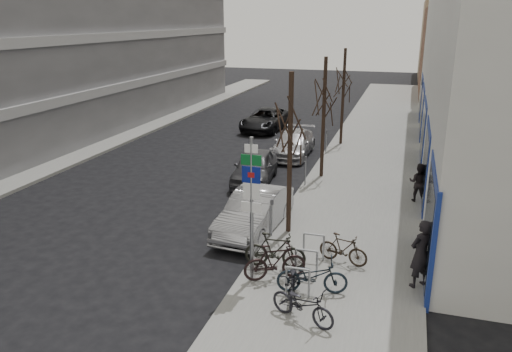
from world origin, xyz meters
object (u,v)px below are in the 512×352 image
Objects in this scene: bike_near_left at (293,281)px; lane_car at (266,119)px; bike_far_inner at (343,249)px; tree_mid at (325,89)px; bike_far_curb at (303,301)px; parked_car_front at (254,212)px; pedestrian_near at (421,254)px; pedestrian_far at (419,182)px; bike_rack at (306,260)px; meter_mid at (305,168)px; bike_mid_curb at (312,273)px; parked_car_mid at (255,167)px; tree_far at (344,74)px; meter_back at (326,139)px; bike_mid_inner at (275,250)px; meter_front at (272,214)px; tree_near at (291,116)px; highway_sign_pole at (252,201)px; parked_car_back at (293,144)px; bike_near_right at (275,262)px.

lane_car is (-6.44, 20.03, 0.03)m from bike_near_left.
lane_car is (-7.41, 17.68, 0.08)m from bike_far_inner.
bike_far_curb is at bearing -82.34° from tree_mid.
bike_far_inner is 3.73m from parked_car_front.
pedestrian_far is at bearing -131.52° from pedestrian_near.
bike_rack is 1.78× the size of meter_mid.
bike_mid_curb is 8.47m from pedestrian_far.
parked_car_mid is at bearing 43.93° from bike_far_curb.
tree_far is 4.33× the size of meter_back.
bike_mid_inner is (-1.28, 1.04, -0.02)m from bike_mid_curb.
meter_front is 4.97m from bike_far_curb.
tree_near is 4.44m from bike_far_inner.
meter_mid is 7.69m from bike_mid_inner.
bike_near_left is at bearing -84.04° from tree_mid.
bike_rack is 1.31× the size of bike_far_curb.
bike_mid_curb is 1.23× the size of bike_far_inner.
highway_sign_pole is 9.11m from pedestrian_far.
bike_rack is 3.74m from parked_car_front.
highway_sign_pole is 2.25× the size of bike_mid_curb.
tree_far is 1.20× the size of parked_car_back.
highway_sign_pole reaches higher than bike_near_left.
parked_car_front is (-0.75, -5.03, -0.20)m from meter_mid.
meter_front reaches higher than bike_far_curb.
bike_mid_inner reaches higher than bike_rack.
tree_near is 17.10m from lane_car.
meter_back is at bearing -39.20° from pedestrian_far.
meter_front is 0.68× the size of bike_mid_curb.
highway_sign_pole is at bearing -70.70° from lane_car.
meter_front is (-1.65, 2.40, 0.26)m from bike_rack.
meter_front is at bearing -90.00° from meter_mid.
bike_near_left is 1.07× the size of pedestrian_far.
parked_car_back is (-3.71, 15.14, -0.01)m from bike_far_curb.
parked_car_front is (-3.28, 1.76, 0.10)m from bike_far_inner.
bike_near_left is at bearing -73.75° from parked_car_mid.
tree_near is 3.27× the size of bike_near_left.
meter_mid is at bearing 35.51° from bike_far_inner.
highway_sign_pole is 2.20× the size of pedestrian_near.
bike_near_right is at bearing -86.45° from meter_back.
bike_mid_inner reaches higher than bike_far_curb.
bike_mid_curb is at bearing 37.39° from bike_near_left.
bike_far_curb reaches higher than bike_near_left.
tree_far reaches higher than parked_car_back.
meter_front is at bearing 44.73° from bike_far_curb.
parked_car_front is (-2.31, 4.11, 0.05)m from bike_near_left.
parked_car_back is 2.91× the size of pedestrian_far.
parked_car_mid is at bearing 118.24° from tree_near.
bike_mid_inner is (0.44, 0.85, -1.76)m from highway_sign_pole.
bike_near_right is 0.35× the size of lane_car.
parked_car_back is at bearing 5.42° from bike_mid_inner.
bike_far_curb is (0.35, -2.14, 0.02)m from bike_rack.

